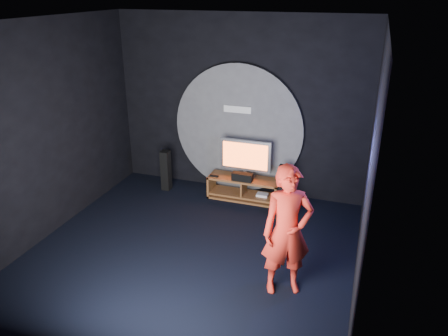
# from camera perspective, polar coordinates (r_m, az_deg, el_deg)

# --- Properties ---
(floor) EXTENTS (5.00, 5.00, 0.00)m
(floor) POSITION_cam_1_polar(r_m,az_deg,el_deg) (7.13, -4.19, -10.75)
(floor) COLOR black
(floor) RESTS_ON ground
(back_wall) EXTENTS (5.00, 0.04, 3.50)m
(back_wall) POSITION_cam_1_polar(r_m,az_deg,el_deg) (8.58, 1.99, 8.03)
(back_wall) COLOR black
(back_wall) RESTS_ON ground
(front_wall) EXTENTS (5.00, 0.04, 3.50)m
(front_wall) POSITION_cam_1_polar(r_m,az_deg,el_deg) (4.38, -17.73, -8.29)
(front_wall) COLOR black
(front_wall) RESTS_ON ground
(left_wall) EXTENTS (0.04, 5.00, 3.50)m
(left_wall) POSITION_cam_1_polar(r_m,az_deg,el_deg) (7.64, -22.20, 4.48)
(left_wall) COLOR black
(left_wall) RESTS_ON ground
(right_wall) EXTENTS (0.04, 5.00, 3.50)m
(right_wall) POSITION_cam_1_polar(r_m,az_deg,el_deg) (5.86, 18.43, -0.27)
(right_wall) COLOR black
(right_wall) RESTS_ON ground
(ceiling) EXTENTS (5.00, 5.00, 0.01)m
(ceiling) POSITION_cam_1_polar(r_m,az_deg,el_deg) (5.96, -5.19, 18.60)
(ceiling) COLOR black
(ceiling) RESTS_ON back_wall
(wall_disc_panel) EXTENTS (2.60, 0.11, 2.60)m
(wall_disc_panel) POSITION_cam_1_polar(r_m,az_deg,el_deg) (8.65, 1.84, 5.07)
(wall_disc_panel) COLOR #515156
(wall_disc_panel) RESTS_ON ground
(media_console) EXTENTS (1.40, 0.45, 0.45)m
(media_console) POSITION_cam_1_polar(r_m,az_deg,el_deg) (8.64, 2.64, -2.87)
(media_console) COLOR olive
(media_console) RESTS_ON ground
(tv) EXTENTS (1.00, 0.22, 0.76)m
(tv) POSITION_cam_1_polar(r_m,az_deg,el_deg) (8.44, 2.81, 1.43)
(tv) COLOR silver
(tv) RESTS_ON media_console
(center_speaker) EXTENTS (0.40, 0.15, 0.15)m
(center_speaker) POSITION_cam_1_polar(r_m,az_deg,el_deg) (8.40, 2.41, -1.17)
(center_speaker) COLOR black
(center_speaker) RESTS_ON media_console
(remote) EXTENTS (0.18, 0.05, 0.02)m
(remote) POSITION_cam_1_polar(r_m,az_deg,el_deg) (8.59, -1.29, -1.05)
(remote) COLOR black
(remote) RESTS_ON media_console
(tower_speaker_left) EXTENTS (0.17, 0.19, 0.84)m
(tower_speaker_left) POSITION_cam_1_polar(r_m,az_deg,el_deg) (9.03, -7.59, -0.31)
(tower_speaker_left) COLOR black
(tower_speaker_left) RESTS_ON ground
(tower_speaker_right) EXTENTS (0.17, 0.19, 0.84)m
(tower_speaker_right) POSITION_cam_1_polar(r_m,az_deg,el_deg) (8.32, 7.64, -2.41)
(tower_speaker_right) COLOR black
(tower_speaker_right) RESTS_ON ground
(subwoofer) EXTENTS (0.32, 0.32, 0.35)m
(subwoofer) POSITION_cam_1_polar(r_m,az_deg,el_deg) (8.04, 7.42, -5.28)
(subwoofer) COLOR black
(subwoofer) RESTS_ON ground
(player) EXTENTS (0.80, 0.69, 1.85)m
(player) POSITION_cam_1_polar(r_m,az_deg,el_deg) (5.88, 8.25, -8.18)
(player) COLOR red
(player) RESTS_ON ground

